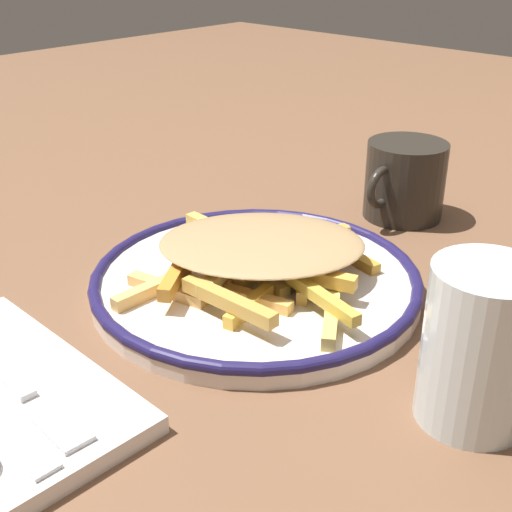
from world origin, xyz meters
The scene contains 6 objects.
ground_plane centered at (0.00, 0.00, 0.00)m, with size 2.60×2.60×0.00m, color brown.
plate centered at (0.00, 0.00, 0.01)m, with size 0.30×0.30×0.02m.
fries_heap centered at (0.00, 0.01, 0.04)m, with size 0.26×0.24×0.04m.
fork centered at (0.23, -0.01, 0.02)m, with size 0.02×0.18×0.00m.
water_glass centered at (0.03, 0.23, 0.06)m, with size 0.08×0.08×0.11m, color silver.
coffee_mug centered at (-0.24, 0.00, 0.04)m, with size 0.12×0.09×0.09m.
Camera 1 is at (0.40, 0.38, 0.31)m, focal length 47.82 mm.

